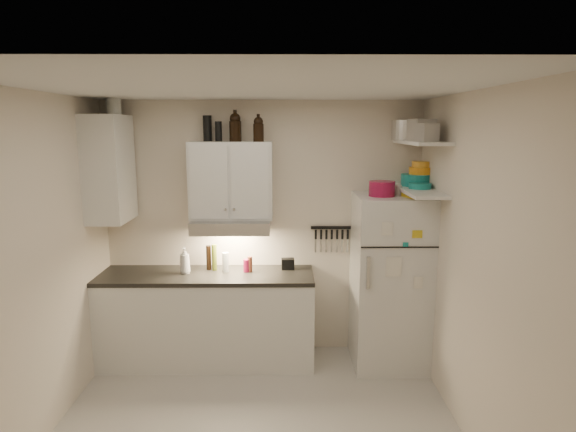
{
  "coord_description": "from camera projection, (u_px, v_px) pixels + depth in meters",
  "views": [
    {
      "loc": [
        0.22,
        -3.35,
        2.34
      ],
      "look_at": [
        0.25,
        0.9,
        1.55
      ],
      "focal_mm": 30.0,
      "sensor_mm": 36.0,
      "label": 1
    }
  ],
  "objects": [
    {
      "name": "dutch_oven",
      "position": [
        382.0,
        189.0,
        4.49
      ],
      "size": [
        0.31,
        0.31,
        0.14
      ],
      "primitive_type": "cylinder",
      "rotation": [
        0.0,
        0.0,
        -0.36
      ],
      "color": "maroon",
      "rests_on": "fridge"
    },
    {
      "name": "base_cabinet",
      "position": [
        208.0,
        320.0,
        4.81
      ],
      "size": [
        2.1,
        0.6,
        0.88
      ],
      "primitive_type": "cube",
      "color": "white",
      "rests_on": "floor"
    },
    {
      "name": "stock_pot",
      "position": [
        405.0,
        130.0,
        4.64
      ],
      "size": [
        0.29,
        0.29,
        0.19
      ],
      "primitive_type": "cylinder",
      "rotation": [
        0.0,
        0.0,
        0.12
      ],
      "color": "silver",
      "rests_on": "shelf_hi"
    },
    {
      "name": "oil_bottle",
      "position": [
        214.0,
        257.0,
        4.81
      ],
      "size": [
        0.06,
        0.06,
        0.27
      ],
      "primitive_type": "cylinder",
      "rotation": [
        0.0,
        0.0,
        -0.27
      ],
      "color": "#515C17",
      "rests_on": "countertop"
    },
    {
      "name": "ceiling",
      "position": [
        252.0,
        86.0,
        3.24
      ],
      "size": [
        3.2,
        3.0,
        0.02
      ],
      "primitive_type": "cube",
      "color": "silver",
      "rests_on": "ground"
    },
    {
      "name": "knife_strip",
      "position": [
        331.0,
        228.0,
        4.94
      ],
      "size": [
        0.42,
        0.02,
        0.03
      ],
      "primitive_type": "cube",
      "color": "black",
      "rests_on": "back_wall"
    },
    {
      "name": "bowl_teal",
      "position": [
        416.0,
        180.0,
        4.67
      ],
      "size": [
        0.28,
        0.28,
        0.11
      ],
      "primitive_type": "cylinder",
      "color": "teal",
      "rests_on": "shelf_lo"
    },
    {
      "name": "shelf_hi",
      "position": [
        421.0,
        142.0,
        4.33
      ],
      "size": [
        0.3,
        0.95,
        0.03
      ],
      "primitive_type": "cube",
      "color": "white",
      "rests_on": "right_wall"
    },
    {
      "name": "back_wall",
      "position": [
        263.0,
        229.0,
        4.96
      ],
      "size": [
        3.2,
        0.02,
        2.6
      ],
      "primitive_type": "cube",
      "color": "beige",
      "rests_on": "ground"
    },
    {
      "name": "clear_bottle",
      "position": [
        226.0,
        262.0,
        4.77
      ],
      "size": [
        0.08,
        0.08,
        0.2
      ],
      "primitive_type": "cylinder",
      "rotation": [
        0.0,
        0.0,
        -0.27
      ],
      "color": "silver",
      "rests_on": "countertop"
    },
    {
      "name": "red_jar",
      "position": [
        246.0,
        266.0,
        4.77
      ],
      "size": [
        0.06,
        0.06,
        0.13
      ],
      "primitive_type": "cylinder",
      "rotation": [
        0.0,
        0.0,
        0.0
      ],
      "color": "maroon",
      "rests_on": "countertop"
    },
    {
      "name": "side_cabinet",
      "position": [
        109.0,
        169.0,
        4.53
      ],
      "size": [
        0.33,
        0.55,
        1.0
      ],
      "primitive_type": "cube",
      "color": "white",
      "rests_on": "left_wall"
    },
    {
      "name": "plates",
      "position": [
        420.0,
        186.0,
        4.45
      ],
      "size": [
        0.25,
        0.25,
        0.05
      ],
      "primitive_type": "cylinder",
      "rotation": [
        0.0,
        0.0,
        -0.24
      ],
      "color": "teal",
      "rests_on": "shelf_lo"
    },
    {
      "name": "bowl_orange",
      "position": [
        421.0,
        171.0,
        4.65
      ],
      "size": [
        0.23,
        0.23,
        0.07
      ],
      "primitive_type": "cylinder",
      "color": "orange",
      "rests_on": "bowl_teal"
    },
    {
      "name": "thermos_a",
      "position": [
        219.0,
        131.0,
        4.63
      ],
      "size": [
        0.07,
        0.07,
        0.19
      ],
      "primitive_type": "cylinder",
      "rotation": [
        0.0,
        0.0,
        -0.01
      ],
      "color": "black",
      "rests_on": "upper_cabinet"
    },
    {
      "name": "range_hood",
      "position": [
        232.0,
        225.0,
        4.71
      ],
      "size": [
        0.76,
        0.46,
        0.12
      ],
      "primitive_type": "cube",
      "color": "silver",
      "rests_on": "back_wall"
    },
    {
      "name": "book_stack",
      "position": [
        416.0,
        194.0,
        4.41
      ],
      "size": [
        0.23,
        0.26,
        0.07
      ],
      "primitive_type": "cube",
      "rotation": [
        0.0,
        0.0,
        0.32
      ],
      "color": "gold",
      "rests_on": "fridge"
    },
    {
      "name": "soap_bottle",
      "position": [
        185.0,
        259.0,
        4.71
      ],
      "size": [
        0.13,
        0.13,
        0.3
      ],
      "primitive_type": "imported",
      "rotation": [
        0.0,
        0.0,
        -0.12
      ],
      "color": "white",
      "rests_on": "countertop"
    },
    {
      "name": "pepper_mill",
      "position": [
        250.0,
        264.0,
        4.77
      ],
      "size": [
        0.06,
        0.06,
        0.15
      ],
      "primitive_type": "cylinder",
      "rotation": [
        0.0,
        0.0,
        -0.2
      ],
      "color": "#5D281C",
      "rests_on": "countertop"
    },
    {
      "name": "right_wall",
      "position": [
        476.0,
        272.0,
        3.49
      ],
      "size": [
        0.02,
        3.0,
        2.6
      ],
      "primitive_type": "cube",
      "color": "beige",
      "rests_on": "ground"
    },
    {
      "name": "tin_a",
      "position": [
        421.0,
        130.0,
        4.18
      ],
      "size": [
        0.23,
        0.22,
        0.19
      ],
      "primitive_type": "cube",
      "rotation": [
        0.0,
        0.0,
        0.27
      ],
      "color": "#AAAAAD",
      "rests_on": "shelf_hi"
    },
    {
      "name": "spice_jar",
      "position": [
        398.0,
        190.0,
        4.54
      ],
      "size": [
        0.06,
        0.06,
        0.1
      ],
      "primitive_type": "cylinder",
      "rotation": [
        0.0,
        0.0,
        -0.03
      ],
      "color": "silver",
      "rests_on": "fridge"
    },
    {
      "name": "growler_a",
      "position": [
        235.0,
        127.0,
        4.62
      ],
      "size": [
        0.14,
        0.14,
        0.28
      ],
      "primitive_type": null,
      "rotation": [
        0.0,
        0.0,
        -0.25
      ],
      "color": "black",
      "rests_on": "upper_cabinet"
    },
    {
      "name": "countertop",
      "position": [
        207.0,
        275.0,
        4.73
      ],
      "size": [
        2.1,
        0.62,
        0.04
      ],
      "primitive_type": "cube",
      "color": "black",
      "rests_on": "base_cabinet"
    },
    {
      "name": "left_wall",
      "position": [
        31.0,
        273.0,
        3.47
      ],
      "size": [
        0.02,
        3.0,
        2.6
      ],
      "primitive_type": "cube",
      "color": "beige",
      "rests_on": "ground"
    },
    {
      "name": "thermos_b",
      "position": [
        207.0,
        128.0,
        4.68
      ],
      "size": [
        0.09,
        0.09,
        0.25
      ],
      "primitive_type": "cylinder",
      "rotation": [
        0.0,
        0.0,
        0.01
      ],
      "color": "black",
      "rests_on": "upper_cabinet"
    },
    {
      "name": "bowl_yellow",
      "position": [
        421.0,
        164.0,
        4.63
      ],
      "size": [
        0.18,
        0.18,
        0.06
      ],
      "primitive_type": "cylinder",
      "color": "gold",
      "rests_on": "bowl_orange"
    },
    {
      "name": "tin_b",
      "position": [
        426.0,
        132.0,
        4.06
      ],
      "size": [
        0.2,
        0.2,
        0.15
      ],
      "primitive_type": "cube",
      "rotation": [
        0.0,
        0.0,
        0.34
      ],
      "color": "#AAAAAD",
      "rests_on": "shelf_hi"
    },
    {
      "name": "upper_cabinet",
      "position": [
        231.0,
        180.0,
        4.69
      ],
      "size": [
        0.8,
        0.33,
        0.75
      ],
      "primitive_type": "cube",
      "color": "white",
      "rests_on": "back_wall"
    },
    {
      "name": "side_jar",
      "position": [
        114.0,
        105.0,
        4.47
      ],
      "size": [
        0.17,
        0.17,
        0.18
      ],
      "primitive_type": "cylinder",
      "rotation": [
        0.0,
        0.0,
        -0.34
      ],
      "color": "silver",
      "rests_on": "side_cabinet"
    },
    {
      "name": "caddy",
      "position": [
        288.0,
        264.0,
        4.86
      ],
      "size": [
        0.13,
        0.1,
        0.11
      ],
      "primitive_type": "cube",
      "rotation": [
        0.0,
        0.0,
        0.07
      ],
      "color": "black",
      "rests_on": "countertop"
    },
    {
      "name": "growler_b",
      "position": [
        258.0,
        129.0,
        4.56
      ],
      "size": [
        0.12,
        0.12,
        0.24
      ],
      "primitive_type": null,
      "rotation": [
        0.0,
        0.0,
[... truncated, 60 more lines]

